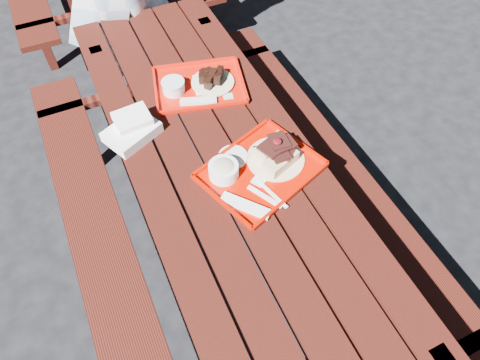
% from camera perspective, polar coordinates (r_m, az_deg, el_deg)
% --- Properties ---
extents(ground, '(60.00, 60.00, 0.00)m').
position_cam_1_polar(ground, '(2.37, -1.54, -9.19)').
color(ground, black).
rests_on(ground, ground).
extents(picnic_table_near, '(1.41, 2.40, 0.75)m').
position_cam_1_polar(picnic_table_near, '(1.89, -1.91, -1.37)').
color(picnic_table_near, '#41140C').
rests_on(picnic_table_near, ground).
extents(near_tray, '(0.53, 0.47, 0.14)m').
position_cam_1_polar(near_tray, '(1.69, 2.26, 2.04)').
color(near_tray, '#B90F00').
rests_on(near_tray, picnic_table_near).
extents(far_tray, '(0.48, 0.41, 0.07)m').
position_cam_1_polar(far_tray, '(2.04, -5.65, 12.50)').
color(far_tray, red).
rests_on(far_tray, picnic_table_near).
extents(white_cloth, '(0.26, 0.23, 0.09)m').
position_cam_1_polar(white_cloth, '(1.87, -14.20, 6.68)').
color(white_cloth, white).
rests_on(white_cloth, picnic_table_near).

